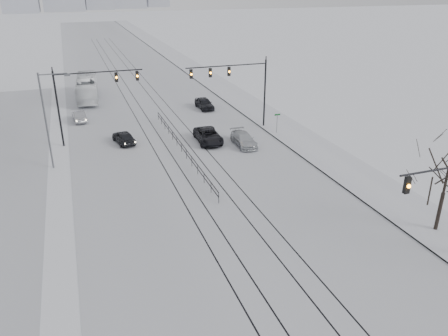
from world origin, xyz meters
TOP-DOWN VIEW (x-y plane):
  - road at (0.00, 60.00)m, footprint 22.00×260.00m
  - sidewalk_east at (13.50, 60.00)m, footprint 5.00×260.00m
  - curb at (11.05, 60.00)m, footprint 0.10×260.00m
  - tram_rails at (-0.00, 40.00)m, footprint 5.30×180.00m
  - traffic_mast_ne at (8.15, 34.99)m, footprint 9.60×0.37m
  - traffic_mast_nw at (-8.52, 36.00)m, footprint 9.10×0.37m
  - street_light_west at (-12.20, 30.00)m, footprint 2.73×0.25m
  - bare_tree at (13.20, 9.00)m, footprint 4.40×4.40m
  - median_fence at (0.00, 30.00)m, footprint 0.06×24.00m
  - street_sign at (11.80, 32.00)m, footprint 0.70×0.06m
  - sedan_sb_inner at (-5.27, 34.62)m, footprint 2.41×4.34m
  - sedan_sb_outer at (-9.50, 44.60)m, footprint 1.74×4.14m
  - sedan_nb_front at (3.50, 31.93)m, footprint 2.72×5.41m
  - sedan_nb_right at (6.77, 29.66)m, footprint 2.01×4.72m
  - sedan_nb_far at (7.03, 44.95)m, footprint 1.95×4.48m
  - box_truck at (-7.77, 55.76)m, footprint 3.61×12.26m

SIDE VIEW (x-z plane):
  - road at x=0.00m, z-range 0.00..0.02m
  - tram_rails at x=0.00m, z-range 0.02..0.03m
  - curb at x=11.05m, z-range 0.00..0.12m
  - sidewalk_east at x=13.50m, z-range 0.00..0.16m
  - median_fence at x=0.00m, z-range 0.03..1.03m
  - sedan_sb_outer at x=-9.50m, z-range 0.00..1.33m
  - sedan_nb_right at x=6.77m, z-range 0.00..1.36m
  - sedan_sb_inner at x=-5.27m, z-range 0.00..1.40m
  - sedan_nb_front at x=3.50m, z-range 0.00..1.47m
  - sedan_nb_far at x=7.03m, z-range 0.00..1.50m
  - street_sign at x=11.80m, z-range 0.41..2.81m
  - box_truck at x=-7.77m, z-range 0.00..3.37m
  - bare_tree at x=13.20m, z-range 1.44..7.54m
  - street_light_west at x=-12.20m, z-range 0.71..9.71m
  - traffic_mast_nw at x=-8.52m, z-range 1.57..9.57m
  - traffic_mast_ne at x=8.15m, z-range 1.76..9.76m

